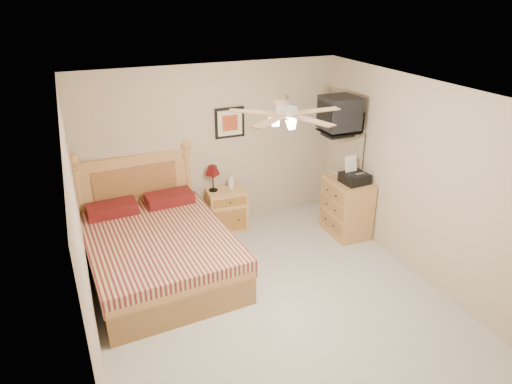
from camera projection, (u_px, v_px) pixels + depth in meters
floor at (274, 302)px, 5.48m from camera, size 4.50×4.50×0.00m
ceiling at (278, 95)px, 4.46m from camera, size 4.00×4.50×0.04m
wall_back at (213, 148)px, 6.86m from camera, size 4.00×0.04×2.50m
wall_front at (416, 346)px, 3.07m from camera, size 4.00×0.04×2.50m
wall_left at (82, 246)px, 4.27m from camera, size 0.04×4.50×2.50m
wall_right at (421, 182)px, 5.67m from camera, size 0.04×4.50×2.50m
bed at (157, 226)px, 5.73m from camera, size 1.84×2.34×1.45m
nightstand at (227, 209)px, 7.08m from camera, size 0.61×0.48×0.63m
table_lamp at (213, 178)px, 6.87m from camera, size 0.25×0.25×0.41m
lotion_bottle at (231, 181)px, 6.97m from camera, size 0.11×0.11×0.24m
framed_picture at (230, 123)px, 6.79m from camera, size 0.46×0.04×0.46m
dresser at (346, 207)px, 6.88m from camera, size 0.53×0.75×0.86m
fax_machine at (355, 171)px, 6.56m from camera, size 0.38×0.40×0.38m
magazine_lower at (337, 174)px, 6.89m from camera, size 0.30×0.35×0.03m
magazine_upper at (335, 172)px, 6.91m from camera, size 0.29×0.34×0.02m
wall_tv at (348, 114)px, 6.48m from camera, size 0.56×0.46×0.58m
ceiling_fan at (287, 114)px, 4.35m from camera, size 1.14×1.14×0.28m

